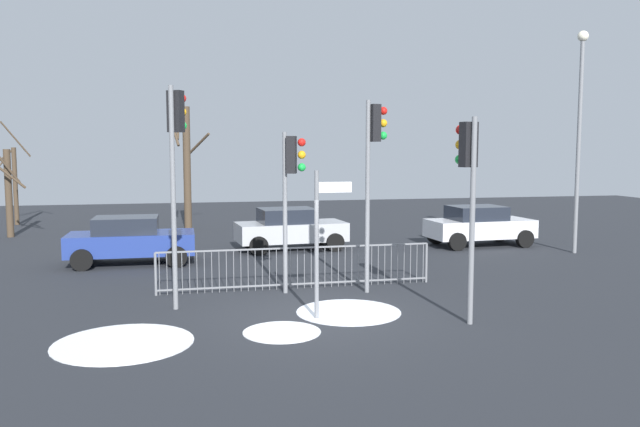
% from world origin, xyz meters
% --- Properties ---
extents(ground_plane, '(60.00, 60.00, 0.00)m').
position_xyz_m(ground_plane, '(0.00, 0.00, 0.00)').
color(ground_plane, '#26282D').
extents(traffic_light_foreground_left, '(0.37, 0.55, 4.18)m').
position_xyz_m(traffic_light_foreground_left, '(2.81, -1.19, 3.06)').
color(traffic_light_foreground_left, slate).
rests_on(traffic_light_foreground_left, ground).
extents(traffic_light_rear_left, '(0.43, 0.50, 4.90)m').
position_xyz_m(traffic_light_rear_left, '(-2.93, 1.27, 3.58)').
color(traffic_light_rear_left, slate).
rests_on(traffic_light_rear_left, ground).
extents(traffic_light_mid_left, '(0.56, 0.36, 4.72)m').
position_xyz_m(traffic_light_mid_left, '(1.75, 1.88, 3.45)').
color(traffic_light_mid_left, slate).
rests_on(traffic_light_mid_left, ground).
extents(traffic_light_rear_right, '(0.55, 0.37, 3.95)m').
position_xyz_m(traffic_light_rear_right, '(-0.23, 2.17, 2.90)').
color(traffic_light_rear_right, slate).
rests_on(traffic_light_rear_right, ground).
extents(direction_sign_post, '(0.79, 0.09, 3.10)m').
position_xyz_m(direction_sign_post, '(-0.05, -0.29, 1.74)').
color(direction_sign_post, slate).
rests_on(direction_sign_post, ground).
extents(pedestrian_guard_railing, '(7.05, 0.14, 1.07)m').
position_xyz_m(pedestrian_guard_railing, '(-0.00, 2.63, 0.55)').
color(pedestrian_guard_railing, slate).
rests_on(pedestrian_guard_railing, ground).
extents(car_blue_far, '(3.80, 1.92, 1.47)m').
position_xyz_m(car_blue_far, '(-4.44, 7.16, 0.77)').
color(car_blue_far, navy).
rests_on(car_blue_far, ground).
extents(car_silver_mid, '(3.94, 2.22, 1.47)m').
position_xyz_m(car_silver_mid, '(0.85, 8.91, 0.77)').
color(car_silver_mid, '#B2B5BA').
rests_on(car_silver_mid, ground).
extents(car_white_near, '(3.89, 2.10, 1.47)m').
position_xyz_m(car_white_near, '(7.80, 8.37, 0.77)').
color(car_white_near, silver).
rests_on(car_white_near, ground).
extents(street_lamp, '(0.36, 0.36, 7.45)m').
position_xyz_m(street_lamp, '(10.27, 6.16, 4.50)').
color(street_lamp, slate).
rests_on(street_lamp, ground).
extents(bare_tree_left, '(1.75, 1.74, 5.40)m').
position_xyz_m(bare_tree_left, '(-2.65, 15.55, 2.84)').
color(bare_tree_left, '#473828').
rests_on(bare_tree_left, ground).
extents(bare_tree_centre, '(1.97, 1.97, 4.82)m').
position_xyz_m(bare_tree_centre, '(-10.58, 18.98, 2.06)').
color(bare_tree_centre, '#473828').
rests_on(bare_tree_centre, ground).
extents(bare_tree_right, '(1.51, 1.25, 4.13)m').
position_xyz_m(bare_tree_right, '(-9.72, 14.42, 1.95)').
color(bare_tree_right, '#473828').
rests_on(bare_tree_right, ground).
extents(snow_patch_kerb, '(1.52, 1.52, 0.01)m').
position_xyz_m(snow_patch_kerb, '(-0.98, -1.13, 0.01)').
color(snow_patch_kerb, white).
rests_on(snow_patch_kerb, ground).
extents(snow_patch_island, '(2.28, 2.28, 0.01)m').
position_xyz_m(snow_patch_island, '(0.68, 0.08, 0.01)').
color(snow_patch_island, white).
rests_on(snow_patch_island, ground).
extents(snow_patch_verge, '(2.54, 2.54, 0.01)m').
position_xyz_m(snow_patch_verge, '(-3.92, -1.22, 0.01)').
color(snow_patch_verge, white).
rests_on(snow_patch_verge, ground).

